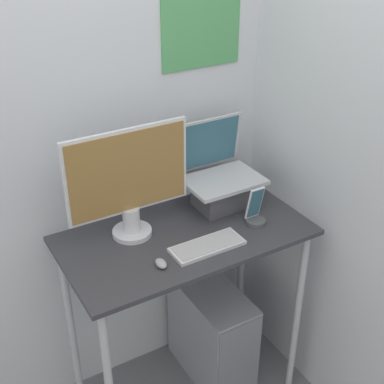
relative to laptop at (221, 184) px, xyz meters
name	(u,v)px	position (x,y,z in m)	size (l,w,h in m)	color
wall_back	(143,116)	(-0.25, 0.22, 0.28)	(6.00, 0.06, 2.60)	silver
wall_side_right	(354,139)	(0.33, -0.39, 0.28)	(0.05, 6.00, 2.60)	silver
desk	(185,259)	(-0.25, -0.12, -0.22)	(0.99, 0.53, 0.92)	#333338
laptop	(221,184)	(0.00, 0.00, 0.00)	(0.32, 0.26, 0.36)	#4C4C51
monitor	(129,184)	(-0.43, -0.02, 0.13)	(0.49, 0.16, 0.45)	silver
keyboard	(207,246)	(-0.22, -0.25, -0.09)	(0.29, 0.12, 0.02)	silver
mouse	(161,263)	(-0.43, -0.27, -0.08)	(0.04, 0.06, 0.03)	#99999E
cell_phone	(255,213)	(0.04, -0.20, -0.05)	(0.08, 0.08, 0.16)	#4C4C51
computer_tower	(212,333)	(-0.07, -0.07, -0.77)	(0.23, 0.47, 0.50)	gray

